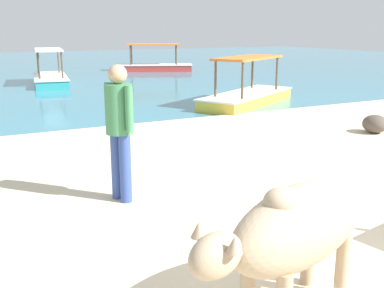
{
  "coord_description": "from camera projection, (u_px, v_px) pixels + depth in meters",
  "views": [
    {
      "loc": [
        -3.01,
        -2.36,
        2.06
      ],
      "look_at": [
        -0.29,
        3.0,
        0.55
      ],
      "focal_mm": 43.42,
      "sensor_mm": 36.0,
      "label": 1
    }
  ],
  "objects": [
    {
      "name": "water_surface",
      "position": [
        24.0,
        70.0,
        22.9
      ],
      "size": [
        60.0,
        36.0,
        0.03
      ],
      "primitive_type": "cube",
      "color": "teal",
      "rests_on": "ground"
    },
    {
      "name": "cow",
      "position": [
        296.0,
        228.0,
        3.21
      ],
      "size": [
        1.82,
        0.96,
        1.02
      ],
      "rotation": [
        0.0,
        0.0,
        3.46
      ],
      "color": "tan",
      "rests_on": "sand_beach"
    },
    {
      "name": "person_standing",
      "position": [
        119.0,
        123.0,
        5.39
      ],
      "size": [
        0.32,
        0.5,
        1.62
      ],
      "rotation": [
        0.0,
        0.0,
        3.4
      ],
      "color": "#334C99",
      "rests_on": "sand_beach"
    },
    {
      "name": "shore_rock_large",
      "position": [
        375.0,
        124.0,
        9.13
      ],
      "size": [
        0.6,
        0.62,
        0.36
      ],
      "primitive_type": "ellipsoid",
      "rotation": [
        0.0,
        0.0,
        1.28
      ],
      "color": "brown",
      "rests_on": "sand_beach"
    },
    {
      "name": "boat_yellow",
      "position": [
        247.0,
        94.0,
        12.66
      ],
      "size": [
        3.75,
        2.85,
        1.29
      ],
      "rotation": [
        0.0,
        0.0,
        3.67
      ],
      "color": "gold",
      "rests_on": "water_surface"
    },
    {
      "name": "boat_red",
      "position": [
        154.0,
        65.0,
        22.4
      ],
      "size": [
        3.83,
        2.51,
        1.29
      ],
      "rotation": [
        0.0,
        0.0,
        2.74
      ],
      "color": "#C63833",
      "rests_on": "water_surface"
    },
    {
      "name": "boat_teal",
      "position": [
        50.0,
        77.0,
        17.17
      ],
      "size": [
        1.66,
        3.8,
        1.29
      ],
      "rotation": [
        0.0,
        0.0,
        4.57
      ],
      "color": "teal",
      "rests_on": "water_surface"
    }
  ]
}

